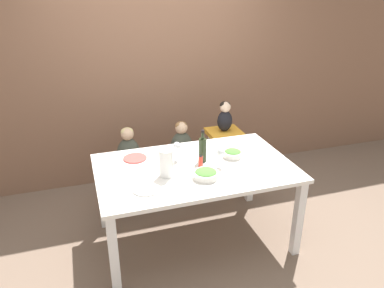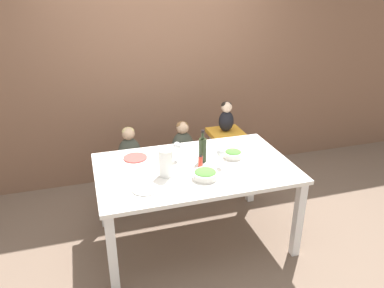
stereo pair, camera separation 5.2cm
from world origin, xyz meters
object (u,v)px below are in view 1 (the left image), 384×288
salad_bowl_small (233,153)px  wine_bottle (203,149)px  wine_glass_near (221,153)px  person_baby_right (225,116)px  dinner_plate_back_left (135,158)px  salad_bowl_large (206,174)px  chair_far_left (130,173)px  dinner_plate_front_left (146,189)px  chair_right_highchair (224,144)px  person_child_center (182,143)px  wine_glass_far (177,147)px  person_child_left (128,150)px  paper_towel_roll (166,163)px  chair_far_center (182,166)px

salad_bowl_small → wine_bottle: bearing=178.9°
wine_glass_near → person_baby_right: bearing=65.4°
wine_glass_near → dinner_plate_back_left: (-0.68, 0.38, -0.12)m
person_baby_right → salad_bowl_large: bearing=-120.0°
chair_far_left → salad_bowl_small: 1.20m
person_baby_right → dinner_plate_front_left: 1.52m
chair_right_highchair → wine_glass_near: bearing=-114.6°
person_child_center → salad_bowl_large: (-0.09, -1.01, 0.15)m
chair_right_highchair → chair_far_left: bearing=-180.0°
person_child_center → dinner_plate_front_left: 1.21m
chair_far_left → wine_glass_far: 0.88m
chair_right_highchair → wine_bottle: size_ratio=2.44×
wine_bottle → chair_far_left: bearing=128.3°
wine_glass_near → dinner_plate_back_left: size_ratio=0.83×
person_child_left → person_child_center: size_ratio=1.00×
chair_right_highchair → person_child_left: person_child_left is taller
paper_towel_roll → dinner_plate_front_left: (-0.21, -0.17, -0.11)m
dinner_plate_back_left → salad_bowl_large: bearing=-47.5°
salad_bowl_small → paper_towel_roll: bearing=-166.6°
salad_bowl_small → dinner_plate_back_left: size_ratio=0.80×
salad_bowl_small → dinner_plate_front_left: (-0.87, -0.33, -0.03)m
salad_bowl_small → chair_far_center: bearing=111.4°
person_child_center → wine_glass_far: (-0.22, -0.62, 0.24)m
paper_towel_roll → dinner_plate_front_left: paper_towel_roll is taller
wine_bottle → dinner_plate_front_left: size_ratio=1.41×
chair_right_highchair → person_child_center: size_ratio=1.64×
person_baby_right → wine_glass_far: bearing=-139.3°
chair_far_left → wine_bottle: bearing=-51.7°
person_child_left → paper_towel_roll: size_ratio=1.90×
wine_bottle → wine_glass_far: 0.23m
wine_glass_far → salad_bowl_large: 0.43m
wine_bottle → dinner_plate_back_left: bearing=157.4°
wine_glass_far → salad_bowl_large: size_ratio=0.85×
person_child_center → chair_right_highchair: bearing=-0.1°
wine_glass_near → dinner_plate_back_left: wine_glass_near is taller
chair_right_highchair → person_child_center: person_child_center is taller
person_baby_right → paper_towel_roll: (-0.88, -0.88, -0.02)m
chair_right_highchair → dinner_plate_back_left: (-1.08, -0.47, 0.20)m
chair_far_center → salad_bowl_small: size_ratio=2.62×
chair_far_left → paper_towel_roll: size_ratio=1.91×
wine_glass_far → wine_glass_near: bearing=-36.1°
chair_right_highchair → wine_glass_far: size_ratio=4.15×
chair_far_center → paper_towel_roll: 1.08m
chair_far_left → chair_far_center: 0.57m
paper_towel_roll → dinner_plate_front_left: 0.29m
wine_glass_near → dinner_plate_front_left: 0.73m
chair_far_center → person_child_center: size_ratio=1.00×
dinner_plate_front_left → wine_glass_far: bearing=49.4°
chair_right_highchair → salad_bowl_large: 1.19m
wine_bottle → salad_bowl_small: size_ratio=1.76×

